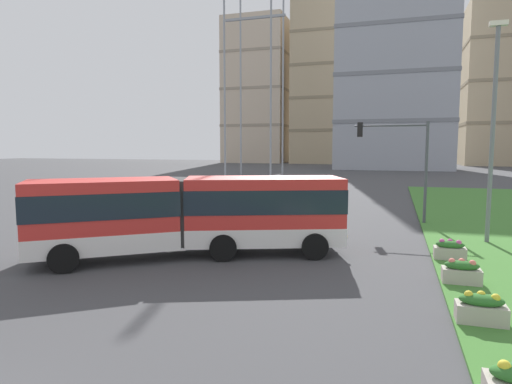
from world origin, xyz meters
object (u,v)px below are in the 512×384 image
(flower_planter_3, at_px, (462,272))
(apartment_tower_west, at_px, (259,93))
(articulated_bus, at_px, (192,213))
(flower_planter_2, at_px, (481,308))
(flower_planter_4, at_px, (450,250))
(traffic_light_far_right, at_px, (401,153))
(apartment_tower_centre, at_px, (395,56))
(apartment_tower_westcentre, at_px, (327,85))
(car_grey_wagon, at_px, (202,197))
(streetlight_median, at_px, (493,124))

(flower_planter_3, bearing_deg, apartment_tower_west, 110.31)
(articulated_bus, distance_m, flower_planter_2, 10.26)
(flower_planter_2, relative_size, flower_planter_4, 1.00)
(flower_planter_3, height_order, traffic_light_far_right, traffic_light_far_right)
(apartment_tower_centre, bearing_deg, apartment_tower_westcentre, 121.94)
(flower_planter_3, bearing_deg, apartment_tower_westcentre, 100.73)
(flower_planter_3, distance_m, apartment_tower_centre, 77.59)
(flower_planter_4, height_order, traffic_light_far_right, traffic_light_far_right)
(flower_planter_2, distance_m, apartment_tower_centre, 80.64)
(car_grey_wagon, height_order, streetlight_median, streetlight_median)
(flower_planter_3, distance_m, flower_planter_4, 2.98)
(flower_planter_4, relative_size, apartment_tower_centre, 0.03)
(flower_planter_2, bearing_deg, streetlight_median, 79.09)
(flower_planter_2, bearing_deg, flower_planter_4, 90.00)
(flower_planter_4, bearing_deg, streetlight_median, 62.89)
(car_grey_wagon, height_order, flower_planter_4, car_grey_wagon)
(car_grey_wagon, relative_size, traffic_light_far_right, 0.82)
(articulated_bus, bearing_deg, flower_planter_3, -5.05)
(articulated_bus, height_order, flower_planter_3, articulated_bus)
(articulated_bus, height_order, flower_planter_2, articulated_bus)
(apartment_tower_west, bearing_deg, apartment_tower_westcentre, -7.18)
(articulated_bus, bearing_deg, apartment_tower_centre, 84.66)
(flower_planter_2, height_order, streetlight_median, streetlight_median)
(articulated_bus, relative_size, flower_planter_2, 10.35)
(flower_planter_3, distance_m, streetlight_median, 8.40)
(apartment_tower_west, bearing_deg, apartment_tower_centre, -39.16)
(traffic_light_far_right, distance_m, apartment_tower_west, 101.15)
(articulated_bus, distance_m, car_grey_wagon, 13.33)
(apartment_tower_west, distance_m, apartment_tower_centre, 46.50)
(flower_planter_4, bearing_deg, flower_planter_2, -90.00)
(flower_planter_4, relative_size, apartment_tower_west, 0.03)
(car_grey_wagon, height_order, flower_planter_2, car_grey_wagon)
(apartment_tower_westcentre, bearing_deg, flower_planter_3, -79.27)
(car_grey_wagon, relative_size, flower_planter_3, 4.14)
(apartment_tower_centre, bearing_deg, flower_planter_2, -88.18)
(car_grey_wagon, xyz_separation_m, traffic_light_far_right, (12.81, -2.05, 3.11))
(flower_planter_4, xyz_separation_m, apartment_tower_westcentre, (-19.25, 98.61, 19.81))
(car_grey_wagon, bearing_deg, streetlight_median, -21.28)
(flower_planter_2, xyz_separation_m, flower_planter_4, (0.00, 6.15, 0.00))
(articulated_bus, height_order, flower_planter_4, articulated_bus)
(flower_planter_2, relative_size, traffic_light_far_right, 0.20)
(flower_planter_4, xyz_separation_m, streetlight_median, (1.90, 3.71, 4.71))
(articulated_bus, xyz_separation_m, apartment_tower_west, (-29.12, 103.18, 17.58))
(car_grey_wagon, xyz_separation_m, apartment_tower_westcentre, (-4.72, 88.50, 19.48))
(flower_planter_4, bearing_deg, apartment_tower_westcentre, 101.05)
(streetlight_median, distance_m, apartment_tower_west, 106.31)
(flower_planter_2, xyz_separation_m, apartment_tower_west, (-38.49, 107.18, 18.81))
(traffic_light_far_right, bearing_deg, streetlight_median, -50.21)
(flower_planter_4, distance_m, apartment_tower_westcentre, 102.40)
(flower_planter_3, xyz_separation_m, apartment_tower_westcentre, (-19.25, 101.59, 19.81))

